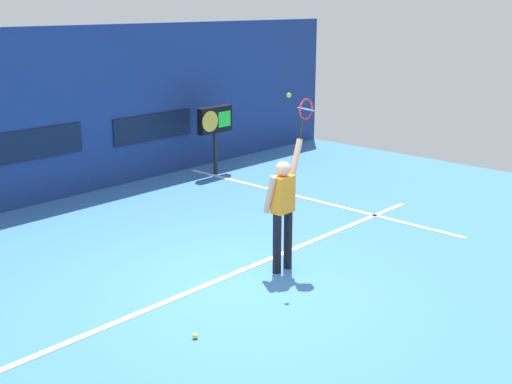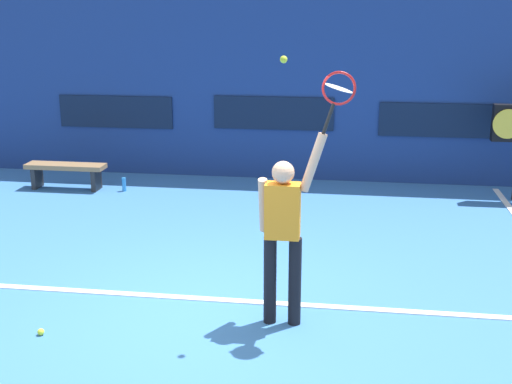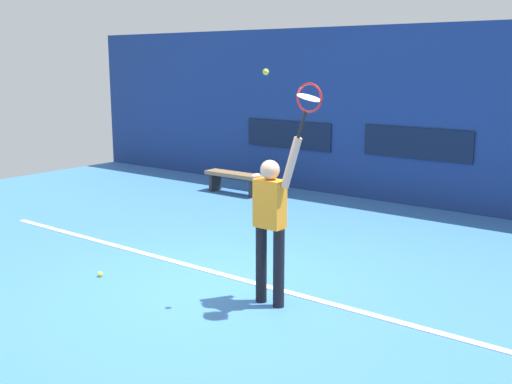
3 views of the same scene
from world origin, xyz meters
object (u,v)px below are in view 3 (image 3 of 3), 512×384
object	(u,v)px
tennis_player	(270,220)
court_bench	(234,178)
tennis_ball	(266,72)
tennis_racket	(308,101)
spare_ball	(100,274)
water_bottle	(274,194)

from	to	relation	value
tennis_player	court_bench	size ratio (longest dim) A/B	1.41
tennis_player	tennis_ball	bearing A→B (deg)	-92.75
tennis_player	tennis_racket	world-z (taller)	tennis_racket
tennis_player	spare_ball	world-z (taller)	tennis_player
water_bottle	spare_ball	world-z (taller)	water_bottle
water_bottle	spare_ball	size ratio (longest dim) A/B	3.53
tennis_racket	tennis_ball	world-z (taller)	tennis_ball
tennis_ball	tennis_player	bearing A→B (deg)	87.25
court_bench	spare_ball	distance (m)	5.52
tennis_player	water_bottle	world-z (taller)	tennis_player
tennis_racket	court_bench	bearing A→B (deg)	136.56
tennis_ball	spare_ball	world-z (taller)	tennis_ball
tennis_racket	court_bench	xyz separation A→B (m)	(-4.79, 4.54, -2.02)
tennis_racket	tennis_ball	distance (m)	0.58
tennis_racket	spare_ball	size ratio (longest dim) A/B	9.21
tennis_racket	spare_ball	xyz separation A→B (m)	(-2.80, -0.61, -2.32)
tennis_racket	spare_ball	world-z (taller)	tennis_racket
tennis_racket	spare_ball	bearing A→B (deg)	-167.81
spare_ball	tennis_player	bearing A→B (deg)	14.75
tennis_player	tennis_racket	distance (m)	1.43
tennis_player	tennis_racket	xyz separation A→B (m)	(0.49, -0.00, 1.35)
court_bench	spare_ball	xyz separation A→B (m)	(1.99, -5.14, -0.30)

